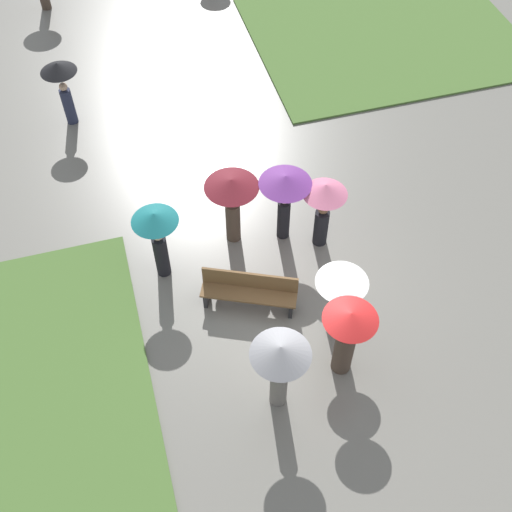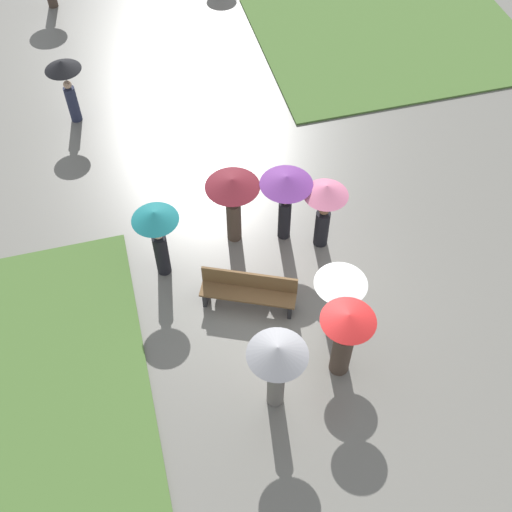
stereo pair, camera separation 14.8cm
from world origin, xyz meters
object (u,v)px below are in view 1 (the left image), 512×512
(park_bench, at_px, (249,290))
(crowd_person_maroon, at_px, (232,195))
(crowd_person_grey, at_px, (280,362))
(crowd_person_red, at_px, (347,334))
(lone_walker_mid_plaza, at_px, (61,80))
(crowd_person_teal, at_px, (157,231))
(crowd_person_pink, at_px, (324,201))
(crowd_person_purple, at_px, (285,190))
(crowd_person_white, at_px, (340,293))

(park_bench, bearing_deg, crowd_person_maroon, 110.04)
(park_bench, height_order, crowd_person_grey, crowd_person_grey)
(crowd_person_maroon, distance_m, crowd_person_red, 3.94)
(crowd_person_grey, distance_m, crowd_person_red, 1.45)
(park_bench, bearing_deg, lone_walker_mid_plaza, 137.66)
(crowd_person_teal, xyz_separation_m, lone_walker_mid_plaza, (-1.41, 5.58, -0.03))
(lone_walker_mid_plaza, bearing_deg, crowd_person_pink, 29.78)
(crowd_person_grey, height_order, crowd_person_purple, crowd_person_grey)
(crowd_person_pink, height_order, lone_walker_mid_plaza, crowd_person_pink)
(park_bench, relative_size, crowd_person_pink, 1.08)
(crowd_person_purple, bearing_deg, crowd_person_white, 115.65)
(crowd_person_teal, bearing_deg, crowd_person_red, 152.02)
(crowd_person_white, relative_size, lone_walker_mid_plaza, 1.00)
(park_bench, bearing_deg, crowd_person_purple, 76.64)
(crowd_person_red, relative_size, crowd_person_white, 1.04)
(crowd_person_red, height_order, crowd_person_white, crowd_person_red)
(crowd_person_pink, distance_m, lone_walker_mid_plaza, 7.54)
(crowd_person_purple, distance_m, crowd_person_pink, 0.86)
(park_bench, distance_m, crowd_person_red, 2.45)
(crowd_person_red, bearing_deg, crowd_person_maroon, 116.47)
(crowd_person_teal, bearing_deg, crowd_person_maroon, -142.42)
(crowd_person_white, distance_m, lone_walker_mid_plaza, 9.13)
(crowd_person_grey, bearing_deg, crowd_person_white, -127.03)
(crowd_person_purple, xyz_separation_m, crowd_person_red, (0.09, -3.52, -0.25))
(crowd_person_pink, bearing_deg, crowd_person_red, -120.00)
(lone_walker_mid_plaza, bearing_deg, crowd_person_red, 14.84)
(crowd_person_purple, bearing_deg, crowd_person_maroon, 8.01)
(lone_walker_mid_plaza, bearing_deg, crowd_person_maroon, 20.47)
(crowd_person_teal, height_order, crowd_person_white, crowd_person_teal)
(park_bench, bearing_deg, crowd_person_pink, 55.30)
(crowd_person_grey, xyz_separation_m, crowd_person_purple, (1.30, 3.86, 0.02))
(crowd_person_purple, height_order, crowd_person_white, crowd_person_purple)
(park_bench, distance_m, crowd_person_grey, 2.46)
(park_bench, bearing_deg, crowd_person_grey, -67.42)
(crowd_person_purple, xyz_separation_m, crowd_person_white, (0.26, -2.68, -0.20))
(crowd_person_maroon, relative_size, crowd_person_teal, 0.97)
(crowd_person_grey, distance_m, crowd_person_teal, 3.86)
(lone_walker_mid_plaza, bearing_deg, crowd_person_purple, 27.35)
(crowd_person_red, bearing_deg, crowd_person_purple, 100.40)
(crowd_person_grey, height_order, crowd_person_red, crowd_person_grey)
(crowd_person_white, bearing_deg, crowd_person_pink, 30.87)
(park_bench, bearing_deg, crowd_person_white, -11.90)
(crowd_person_grey, bearing_deg, lone_walker_mid_plaza, -56.41)
(crowd_person_grey, xyz_separation_m, crowd_person_pink, (2.03, 3.45, -0.12))
(crowd_person_red, bearing_deg, crowd_person_pink, 87.15)
(crowd_person_red, bearing_deg, park_bench, 133.49)
(crowd_person_pink, bearing_deg, crowd_person_maroon, 142.27)
(crowd_person_teal, bearing_deg, crowd_person_pink, -161.75)
(park_bench, distance_m, crowd_person_pink, 2.45)
(crowd_person_grey, bearing_deg, park_bench, -75.75)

